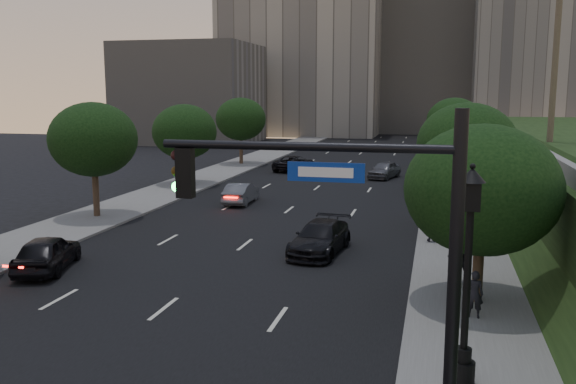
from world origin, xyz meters
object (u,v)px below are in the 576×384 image
(pedestrian_b, at_px, (459,258))
(pedestrian_c, at_px, (433,224))
(pedestrian_a, at_px, (474,294))
(sedan_mid_left, at_px, (241,193))
(street_lamp, at_px, (467,286))
(sedan_far_right, at_px, (384,170))
(sedan_far_left, at_px, (294,163))
(sedan_near_right, at_px, (320,238))
(sedan_near_left, at_px, (47,253))
(traffic_signal_mast, at_px, (391,294))

(pedestrian_b, relative_size, pedestrian_c, 1.04)
(pedestrian_a, bearing_deg, sedan_mid_left, -47.99)
(street_lamp, bearing_deg, sedan_far_right, 97.80)
(sedan_far_left, xyz_separation_m, pedestrian_b, (13.77, -31.55, 0.35))
(pedestrian_c, bearing_deg, pedestrian_b, 84.66)
(sedan_near_right, xyz_separation_m, pedestrian_c, (4.95, 2.81, 0.31))
(sedan_mid_left, relative_size, sedan_far_left, 0.81)
(sedan_near_left, bearing_deg, sedan_near_right, -168.86)
(sedan_far_right, bearing_deg, pedestrian_a, -64.21)
(sedan_mid_left, xyz_separation_m, pedestrian_b, (13.37, -14.46, 0.38))
(sedan_far_left, xyz_separation_m, pedestrian_a, (14.12, -35.27, 0.21))
(traffic_signal_mast, bearing_deg, sedan_near_left, 144.26)
(traffic_signal_mast, distance_m, sedan_near_right, 16.72)
(sedan_mid_left, distance_m, sedan_far_right, 16.25)
(street_lamp, relative_size, pedestrian_c, 3.21)
(sedan_near_left, bearing_deg, pedestrian_b, 170.77)
(pedestrian_a, height_order, pedestrian_c, pedestrian_c)
(sedan_near_left, bearing_deg, sedan_mid_left, -116.38)
(sedan_near_left, height_order, pedestrian_c, pedestrian_c)
(pedestrian_c, bearing_deg, traffic_signal_mast, 73.19)
(street_lamp, height_order, pedestrian_a, street_lamp)
(sedan_far_left, bearing_deg, sedan_near_right, 118.26)
(sedan_near_left, xyz_separation_m, pedestrian_b, (16.36, 1.96, 0.32))
(sedan_near_left, bearing_deg, sedan_far_left, -110.49)
(sedan_near_left, relative_size, sedan_far_right, 1.02)
(sedan_far_right, relative_size, pedestrian_c, 2.46)
(sedan_mid_left, relative_size, pedestrian_c, 2.39)
(sedan_near_left, xyz_separation_m, pedestrian_c, (15.33, 8.15, 0.28))
(sedan_far_right, distance_m, pedestrian_b, 28.98)
(street_lamp, distance_m, sedan_near_left, 17.54)
(sedan_near_left, bearing_deg, traffic_signal_mast, 128.18)
(sedan_near_left, relative_size, pedestrian_a, 2.84)
(sedan_near_left, height_order, sedan_mid_left, sedan_near_left)
(sedan_mid_left, bearing_deg, traffic_signal_mast, 111.42)
(pedestrian_b, bearing_deg, sedan_mid_left, -65.87)
(sedan_near_right, distance_m, pedestrian_a, 9.51)
(traffic_signal_mast, relative_size, sedan_far_right, 1.62)
(sedan_mid_left, bearing_deg, sedan_far_right, -122.14)
(pedestrian_a, distance_m, pedestrian_b, 3.74)
(sedan_mid_left, xyz_separation_m, pedestrian_a, (13.72, -18.18, 0.23))
(sedan_near_right, bearing_deg, street_lamp, -57.82)
(street_lamp, xyz_separation_m, pedestrian_b, (0.16, 8.41, -1.57))
(sedan_mid_left, height_order, sedan_far_right, sedan_far_right)
(sedan_near_right, height_order, pedestrian_a, pedestrian_a)
(pedestrian_a, bearing_deg, traffic_signal_mast, 81.86)
(traffic_signal_mast, relative_size, sedan_near_left, 1.60)
(traffic_signal_mast, distance_m, street_lamp, 4.51)
(sedan_near_left, relative_size, pedestrian_c, 2.50)
(traffic_signal_mast, bearing_deg, pedestrian_b, 82.29)
(sedan_near_left, height_order, pedestrian_b, pedestrian_b)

